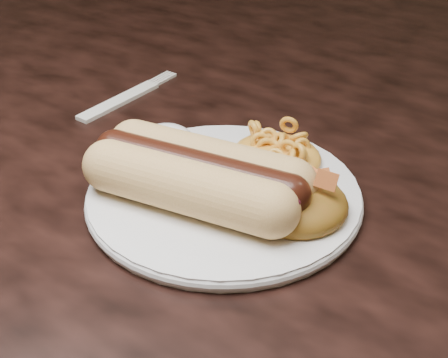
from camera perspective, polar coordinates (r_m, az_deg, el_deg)
The scene contains 7 objects.
table at distance 0.74m, azimuth 2.01°, elevation 0.73°, with size 1.60×0.90×0.75m.
plate at distance 0.53m, azimuth 0.00°, elevation -1.41°, with size 0.21×0.21×0.01m, color white.
hotdog at distance 0.51m, azimuth -2.18°, elevation 0.43°, with size 0.15×0.09×0.04m.
mac_and_cheese at distance 0.56m, azimuth 4.43°, elevation 2.83°, with size 0.07×0.07×0.03m, color #DD8642.
sour_cream at distance 0.57m, azimuth -4.87°, elevation 3.55°, with size 0.05×0.05×0.03m, color white.
taco_salad at distance 0.50m, azimuth 5.77°, elevation -1.21°, with size 0.08×0.08×0.04m.
fork at distance 0.68m, azimuth -8.74°, elevation 6.42°, with size 0.02×0.16×0.00m, color silver.
Camera 1 is at (0.34, -0.53, 1.05)m, focal length 55.00 mm.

